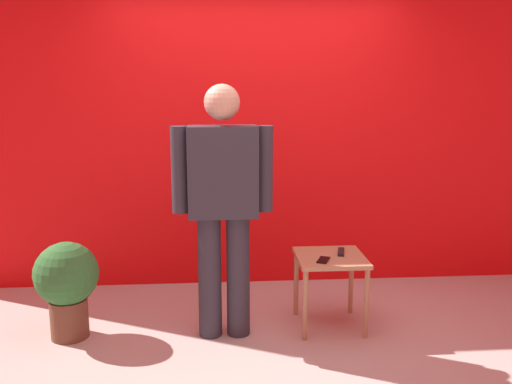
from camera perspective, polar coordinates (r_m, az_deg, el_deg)
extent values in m
plane|color=#B7B2A8|center=(3.68, 1.36, -17.03)|extent=(12.00, 12.00, 0.00)
cube|color=red|center=(4.71, -0.29, 8.49)|extent=(5.39, 0.12, 3.04)
cylinder|color=#2D2D38|center=(3.82, -4.90, -8.89)|extent=(0.17, 0.17, 0.87)
cylinder|color=#2D2D38|center=(3.82, -1.89, -8.83)|extent=(0.17, 0.17, 0.87)
cube|color=#2D2D38|center=(3.63, -3.53, 2.16)|extent=(0.47, 0.24, 0.61)
cube|color=red|center=(3.75, -3.59, 2.91)|extent=(0.13, 0.01, 0.52)
cube|color=silver|center=(3.76, -3.59, 2.65)|extent=(0.05, 0.01, 0.47)
cylinder|color=#2D2D38|center=(3.64, -8.05, 2.32)|extent=(0.12, 0.12, 0.58)
cylinder|color=#2D2D38|center=(3.65, 0.97, 2.47)|extent=(0.12, 0.12, 0.58)
sphere|color=tan|center=(3.59, -3.62, 9.46)|extent=(0.24, 0.24, 0.24)
cube|color=tan|center=(3.95, 7.87, -6.90)|extent=(0.49, 0.49, 0.03)
cylinder|color=tan|center=(3.81, 5.22, -11.85)|extent=(0.04, 0.04, 0.51)
cylinder|color=tan|center=(3.90, 11.58, -11.48)|extent=(0.04, 0.04, 0.51)
cylinder|color=tan|center=(4.20, 4.26, -9.59)|extent=(0.04, 0.04, 0.51)
cylinder|color=tan|center=(4.28, 10.02, -9.33)|extent=(0.04, 0.04, 0.51)
cube|color=black|center=(3.83, 7.13, -7.14)|extent=(0.12, 0.16, 0.01)
cube|color=black|center=(4.01, 8.96, -6.27)|extent=(0.09, 0.18, 0.02)
cylinder|color=brown|center=(4.10, -19.11, -12.47)|extent=(0.26, 0.26, 0.28)
sphere|color=#2D7233|center=(3.98, -19.41, -8.14)|extent=(0.44, 0.44, 0.44)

